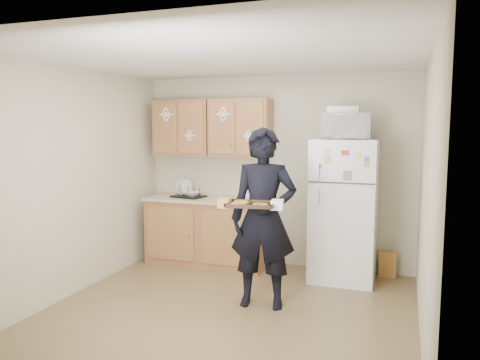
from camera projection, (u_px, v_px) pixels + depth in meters
name	position (u px, v px, depth m)	size (l,w,h in m)	color
floor	(228.00, 312.00, 4.67)	(3.60, 3.60, 0.00)	brown
ceiling	(227.00, 57.00, 4.38)	(3.60, 3.60, 0.00)	white
wall_back	(276.00, 172.00, 6.21)	(3.60, 0.04, 2.50)	#BCB499
wall_front	(122.00, 227.00, 2.84)	(3.60, 0.04, 2.50)	#BCB499
wall_left	(74.00, 181.00, 5.12)	(0.04, 3.60, 2.50)	#BCB499
wall_right	(427.00, 198.00, 3.93)	(0.04, 3.60, 2.50)	#BCB499
refrigerator	(344.00, 210.00, 5.60)	(0.75, 0.70, 1.70)	white
base_cabinet	(208.00, 232.00, 6.29)	(1.60, 0.60, 0.86)	brown
countertop	(207.00, 199.00, 6.24)	(1.64, 0.64, 0.04)	#B6A88C
upper_cab_left	(184.00, 128.00, 6.39)	(0.80, 0.33, 0.75)	brown
upper_cab_right	(240.00, 128.00, 6.12)	(0.80, 0.33, 0.75)	brown
cereal_box	(387.00, 265.00, 5.74)	(0.20, 0.07, 0.32)	gold
person	(263.00, 218.00, 4.76)	(0.67, 0.44, 1.84)	black
baking_tray	(251.00, 205.00, 4.47)	(0.45, 0.33, 0.04)	black
pizza_front_left	(238.00, 204.00, 4.42)	(0.15, 0.15, 0.02)	yellow
pizza_front_right	(260.00, 205.00, 4.38)	(0.15, 0.15, 0.02)	yellow
pizza_back_left	(241.00, 201.00, 4.57)	(0.15, 0.15, 0.02)	yellow
microwave	(345.00, 126.00, 5.44)	(0.55, 0.37, 0.30)	white
foil_pan	(344.00, 110.00, 5.45)	(0.36, 0.25, 0.08)	#B1B0B7
dish_rack	(189.00, 191.00, 6.29)	(0.41, 0.31, 0.16)	black
bowl	(193.00, 194.00, 6.27)	(0.22, 0.22, 0.05)	silver
soap_bottle	(249.00, 194.00, 5.97)	(0.08, 0.08, 0.18)	white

